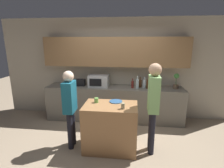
{
  "coord_description": "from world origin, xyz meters",
  "views": [
    {
      "loc": [
        0.47,
        -3.04,
        2.11
      ],
      "look_at": [
        0.07,
        0.3,
        1.27
      ],
      "focal_mm": 28.0,
      "sensor_mm": 36.0,
      "label": 1
    }
  ],
  "objects_px": {
    "potted_plant": "(176,81)",
    "bottle_5": "(151,84)",
    "toaster": "(80,82)",
    "bottle_6": "(155,84)",
    "bottle_1": "(137,84)",
    "cup_0": "(123,106)",
    "bottle_2": "(140,83)",
    "cup_1": "(96,100)",
    "plate_on_island": "(116,101)",
    "person_center": "(70,104)",
    "bottle_3": "(144,84)",
    "person_left": "(153,101)",
    "bottle_4": "(148,84)",
    "bottle_0": "(133,84)",
    "microwave": "(99,81)"
  },
  "relations": [
    {
      "from": "bottle_1",
      "to": "plate_on_island",
      "type": "distance_m",
      "value": 1.15
    },
    {
      "from": "microwave",
      "to": "cup_1",
      "type": "height_order",
      "value": "microwave"
    },
    {
      "from": "bottle_1",
      "to": "bottle_3",
      "type": "distance_m",
      "value": 0.2
    },
    {
      "from": "bottle_4",
      "to": "bottle_6",
      "type": "relative_size",
      "value": 1.38
    },
    {
      "from": "plate_on_island",
      "to": "bottle_2",
      "type": "bearing_deg",
      "value": 66.5
    },
    {
      "from": "plate_on_island",
      "to": "cup_0",
      "type": "distance_m",
      "value": 0.39
    },
    {
      "from": "bottle_6",
      "to": "cup_0",
      "type": "distance_m",
      "value": 1.74
    },
    {
      "from": "toaster",
      "to": "bottle_6",
      "type": "relative_size",
      "value": 1.14
    },
    {
      "from": "bottle_2",
      "to": "bottle_5",
      "type": "bearing_deg",
      "value": 3.5
    },
    {
      "from": "bottle_5",
      "to": "bottle_2",
      "type": "bearing_deg",
      "value": -176.5
    },
    {
      "from": "microwave",
      "to": "bottle_2",
      "type": "distance_m",
      "value": 1.09
    },
    {
      "from": "cup_1",
      "to": "toaster",
      "type": "bearing_deg",
      "value": 119.22
    },
    {
      "from": "potted_plant",
      "to": "bottle_6",
      "type": "height_order",
      "value": "potted_plant"
    },
    {
      "from": "bottle_3",
      "to": "bottle_5",
      "type": "distance_m",
      "value": 0.19
    },
    {
      "from": "bottle_4",
      "to": "cup_0",
      "type": "relative_size",
      "value": 2.96
    },
    {
      "from": "bottle_6",
      "to": "person_center",
      "type": "relative_size",
      "value": 0.15
    },
    {
      "from": "toaster",
      "to": "bottle_2",
      "type": "distance_m",
      "value": 1.6
    },
    {
      "from": "toaster",
      "to": "bottle_1",
      "type": "relative_size",
      "value": 0.79
    },
    {
      "from": "cup_1",
      "to": "potted_plant",
      "type": "bearing_deg",
      "value": 35.03
    },
    {
      "from": "bottle_2",
      "to": "cup_1",
      "type": "distance_m",
      "value": 1.56
    },
    {
      "from": "potted_plant",
      "to": "bottle_5",
      "type": "distance_m",
      "value": 0.63
    },
    {
      "from": "person_center",
      "to": "cup_0",
      "type": "bearing_deg",
      "value": 81.07
    },
    {
      "from": "plate_on_island",
      "to": "bottle_1",
      "type": "bearing_deg",
      "value": 67.11
    },
    {
      "from": "bottle_5",
      "to": "plate_on_island",
      "type": "xyz_separation_m",
      "value": [
        -0.8,
        -1.21,
        -0.09
      ]
    },
    {
      "from": "bottle_5",
      "to": "cup_1",
      "type": "height_order",
      "value": "bottle_5"
    },
    {
      "from": "potted_plant",
      "to": "person_left",
      "type": "bearing_deg",
      "value": -117.31
    },
    {
      "from": "bottle_1",
      "to": "cup_0",
      "type": "xyz_separation_m",
      "value": [
        -0.28,
        -1.4,
        -0.07
      ]
    },
    {
      "from": "potted_plant",
      "to": "person_center",
      "type": "distance_m",
      "value": 2.68
    },
    {
      "from": "bottle_2",
      "to": "bottle_5",
      "type": "relative_size",
      "value": 1.04
    },
    {
      "from": "bottle_1",
      "to": "cup_1",
      "type": "height_order",
      "value": "bottle_1"
    },
    {
      "from": "potted_plant",
      "to": "person_left",
      "type": "distance_m",
      "value": 1.55
    },
    {
      "from": "bottle_0",
      "to": "person_left",
      "type": "xyz_separation_m",
      "value": [
        0.38,
        -1.31,
        0.02
      ]
    },
    {
      "from": "plate_on_island",
      "to": "person_left",
      "type": "height_order",
      "value": "person_left"
    },
    {
      "from": "toaster",
      "to": "bottle_4",
      "type": "height_order",
      "value": "bottle_4"
    },
    {
      "from": "bottle_2",
      "to": "cup_0",
      "type": "distance_m",
      "value": 1.59
    },
    {
      "from": "potted_plant",
      "to": "bottle_5",
      "type": "xyz_separation_m",
      "value": [
        -0.62,
        0.04,
        -0.1
      ]
    },
    {
      "from": "bottle_0",
      "to": "bottle_5",
      "type": "relative_size",
      "value": 0.95
    },
    {
      "from": "bottle_1",
      "to": "bottle_3",
      "type": "xyz_separation_m",
      "value": [
        0.18,
        0.09,
        -0.02
      ]
    },
    {
      "from": "bottle_0",
      "to": "bottle_4",
      "type": "xyz_separation_m",
      "value": [
        0.39,
        0.0,
        0.02
      ]
    },
    {
      "from": "bottle_3",
      "to": "bottle_5",
      "type": "bearing_deg",
      "value": 20.84
    },
    {
      "from": "plate_on_island",
      "to": "cup_0",
      "type": "height_order",
      "value": "cup_0"
    },
    {
      "from": "bottle_3",
      "to": "person_left",
      "type": "height_order",
      "value": "person_left"
    },
    {
      "from": "bottle_2",
      "to": "plate_on_island",
      "type": "height_order",
      "value": "bottle_2"
    },
    {
      "from": "cup_1",
      "to": "bottle_3",
      "type": "bearing_deg",
      "value": 50.84
    },
    {
      "from": "cup_1",
      "to": "bottle_5",
      "type": "bearing_deg",
      "value": 47.79
    },
    {
      "from": "microwave",
      "to": "cup_0",
      "type": "relative_size",
      "value": 4.89
    },
    {
      "from": "bottle_3",
      "to": "person_center",
      "type": "relative_size",
      "value": 0.18
    },
    {
      "from": "microwave",
      "to": "person_center",
      "type": "height_order",
      "value": "person_center"
    },
    {
      "from": "bottle_2",
      "to": "bottle_3",
      "type": "relative_size",
      "value": 0.96
    },
    {
      "from": "person_left",
      "to": "potted_plant",
      "type": "bearing_deg",
      "value": -26.56
    }
  ]
}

